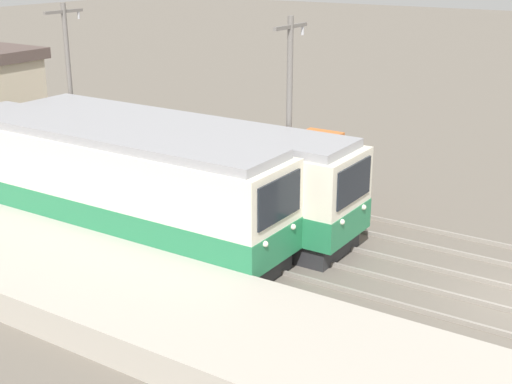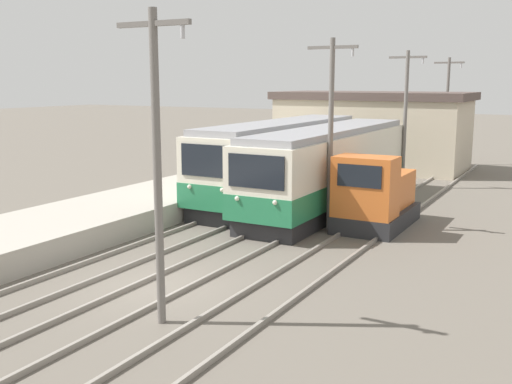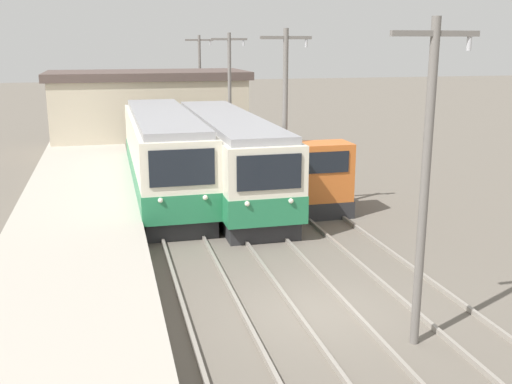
% 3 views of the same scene
% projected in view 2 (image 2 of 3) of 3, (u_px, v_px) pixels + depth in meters
% --- Properties ---
extents(ground_plane, '(200.00, 200.00, 0.00)m').
position_uv_depth(ground_plane, '(160.00, 286.00, 17.12)').
color(ground_plane, '#665E54').
extents(platform_left, '(4.50, 54.00, 0.90)m').
position_uv_depth(platform_left, '(10.00, 242.00, 20.01)').
color(platform_left, '#ADA599').
rests_on(platform_left, ground).
extents(track_left, '(1.54, 60.00, 0.14)m').
position_uv_depth(track_left, '(92.00, 270.00, 18.34)').
color(track_left, gray).
rests_on(track_left, ground).
extents(track_center, '(1.54, 60.00, 0.14)m').
position_uv_depth(track_center, '(165.00, 284.00, 17.01)').
color(track_center, gray).
rests_on(track_center, ground).
extents(track_right, '(1.54, 60.00, 0.14)m').
position_uv_depth(track_right, '(258.00, 303.00, 15.58)').
color(track_right, gray).
rests_on(track_right, ground).
extents(commuter_train_left, '(2.84, 13.51, 3.85)m').
position_uv_depth(commuter_train_left, '(282.00, 164.00, 29.23)').
color(commuter_train_left, '#28282B').
rests_on(commuter_train_left, ground).
extents(commuter_train_center, '(2.84, 14.26, 3.71)m').
position_uv_depth(commuter_train_center, '(331.00, 171.00, 27.38)').
color(commuter_train_center, '#28282B').
rests_on(commuter_train_center, ground).
extents(shunting_locomotive, '(2.40, 4.57, 3.00)m').
position_uv_depth(shunting_locomotive, '(375.00, 198.00, 23.74)').
color(shunting_locomotive, '#28282B').
rests_on(shunting_locomotive, ground).
extents(catenary_mast_near, '(2.00, 0.20, 7.36)m').
position_uv_depth(catenary_mast_near, '(157.00, 159.00, 13.77)').
color(catenary_mast_near, slate).
rests_on(catenary_mast_near, ground).
extents(catenary_mast_mid, '(2.00, 0.20, 7.36)m').
position_uv_depth(catenary_mast_mid, '(331.00, 128.00, 22.94)').
color(catenary_mast_mid, slate).
rests_on(catenary_mast_mid, ground).
extents(catenary_mast_far, '(2.00, 0.20, 7.36)m').
position_uv_depth(catenary_mast_far, '(405.00, 114.00, 32.11)').
color(catenary_mast_far, slate).
rests_on(catenary_mast_far, ground).
extents(catenary_mast_distant, '(2.00, 0.20, 7.36)m').
position_uv_depth(catenary_mast_distant, '(447.00, 107.00, 41.28)').
color(catenary_mast_distant, slate).
rests_on(catenary_mast_distant, ground).
extents(station_building, '(12.60, 6.30, 5.07)m').
position_uv_depth(station_building, '(372.00, 130.00, 40.12)').
color(station_building, beige).
rests_on(station_building, ground).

